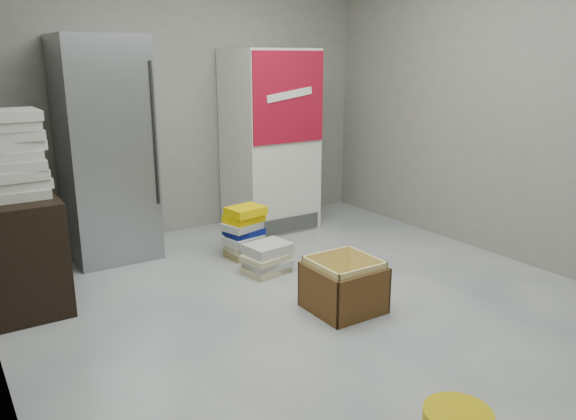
% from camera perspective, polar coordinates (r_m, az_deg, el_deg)
% --- Properties ---
extents(ground, '(5.00, 5.00, 0.00)m').
position_cam_1_polar(ground, '(3.90, 5.16, -10.96)').
color(ground, beige).
rests_on(ground, ground).
extents(room_shell, '(4.04, 5.04, 2.82)m').
position_cam_1_polar(room_shell, '(3.50, 5.89, 16.49)').
color(room_shell, gray).
rests_on(room_shell, ground).
extents(steel_fridge, '(0.70, 0.72, 1.90)m').
position_cam_1_polar(steel_fridge, '(5.09, -18.09, 5.83)').
color(steel_fridge, '#9B9CA2').
rests_on(steel_fridge, ground).
extents(coke_cooler, '(0.80, 0.73, 1.80)m').
position_cam_1_polar(coke_cooler, '(5.73, -1.86, 7.11)').
color(coke_cooler, silver).
rests_on(coke_cooler, ground).
extents(wood_shelf, '(0.50, 0.80, 0.80)m').
position_cam_1_polar(wood_shelf, '(4.36, -25.45, -3.87)').
color(wood_shelf, black).
rests_on(wood_shelf, ground).
extents(supply_box_stack, '(0.44, 0.45, 0.58)m').
position_cam_1_polar(supply_box_stack, '(4.20, -26.40, 5.12)').
color(supply_box_stack, beige).
rests_on(supply_box_stack, wood_shelf).
extents(phonebook_stack_main, '(0.39, 0.34, 0.46)m').
position_cam_1_polar(phonebook_stack_main, '(4.98, -4.48, -2.21)').
color(phonebook_stack_main, '#97894B').
rests_on(phonebook_stack_main, ground).
extents(phonebook_stack_side, '(0.42, 0.35, 0.24)m').
position_cam_1_polar(phonebook_stack_side, '(4.63, -2.14, -4.92)').
color(phonebook_stack_side, '#C9BE8E').
rests_on(phonebook_stack_side, ground).
extents(cardboard_box, '(0.46, 0.46, 0.37)m').
position_cam_1_polar(cardboard_box, '(3.98, 5.65, -7.98)').
color(cardboard_box, yellow).
rests_on(cardboard_box, ground).
extents(bucket_lid, '(0.38, 0.38, 0.09)m').
position_cam_1_polar(bucket_lid, '(2.98, 16.85, -19.69)').
color(bucket_lid, gold).
rests_on(bucket_lid, ground).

